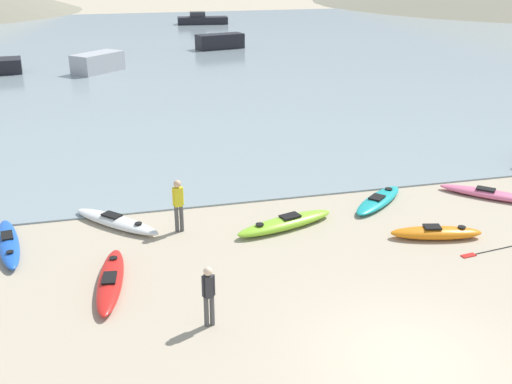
{
  "coord_description": "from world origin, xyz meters",
  "views": [
    {
      "loc": [
        -5.76,
        -9.34,
        8.1
      ],
      "look_at": [
        -1.15,
        8.94,
        0.5
      ],
      "focal_mm": 42.0,
      "sensor_mm": 36.0,
      "label": 1
    }
  ],
  "objects": [
    {
      "name": "kayak_on_sand_3",
      "position": [
        7.05,
        7.58,
        0.14
      ],
      "size": [
        3.03,
        2.87,
        0.33
      ],
      "color": "#E5668C",
      "rests_on": "ground_plane"
    },
    {
      "name": "moored_boat_2",
      "position": [
        -6.19,
        35.11,
        0.73
      ],
      "size": [
        3.87,
        3.83,
        1.35
      ],
      "color": "#B2B2B7",
      "rests_on": "bay_water"
    },
    {
      "name": "ground_plane",
      "position": [
        0.0,
        0.0,
        0.0
      ],
      "size": [
        400.0,
        400.0,
        0.0
      ],
      "primitive_type": "plane",
      "color": "tan"
    },
    {
      "name": "bay_water",
      "position": [
        0.0,
        44.22,
        0.03
      ],
      "size": [
        160.0,
        70.0,
        0.06
      ],
      "primitive_type": "cube",
      "color": "gray",
      "rests_on": "ground_plane"
    },
    {
      "name": "kayak_on_sand_2",
      "position": [
        2.98,
        8.06,
        0.14
      ],
      "size": [
        2.81,
        2.59,
        0.32
      ],
      "color": "teal",
      "rests_on": "ground_plane"
    },
    {
      "name": "kayak_on_sand_4",
      "position": [
        -0.69,
        6.97,
        0.18
      ],
      "size": [
        3.53,
        1.73,
        0.4
      ],
      "color": "#8CCC2D",
      "rests_on": "ground_plane"
    },
    {
      "name": "kayak_on_sand_6",
      "position": [
        -6.12,
        4.73,
        0.15
      ],
      "size": [
        1.03,
        3.45,
        0.35
      ],
      "color": "red",
      "rests_on": "ground_plane"
    },
    {
      "name": "kayak_on_sand_5",
      "position": [
        -8.97,
        7.65,
        0.16
      ],
      "size": [
        1.21,
        3.49,
        0.36
      ],
      "color": "blue",
      "rests_on": "ground_plane"
    },
    {
      "name": "moored_boat_3",
      "position": [
        5.99,
        63.43,
        0.56
      ],
      "size": [
        6.03,
        2.54,
        1.42
      ],
      "color": "black",
      "rests_on": "bay_water"
    },
    {
      "name": "person_near_foreground",
      "position": [
        -3.93,
        2.34,
        0.88
      ],
      "size": [
        0.31,
        0.22,
        1.53
      ],
      "color": "#4C4C4C",
      "rests_on": "ground_plane"
    },
    {
      "name": "moored_boat_1",
      "position": [
        4.36,
        43.86,
        0.7
      ],
      "size": [
        4.4,
        2.46,
        1.28
      ],
      "color": "black",
      "rests_on": "bay_water"
    },
    {
      "name": "kayak_on_sand_1",
      "position": [
        -5.85,
        8.4,
        0.17
      ],
      "size": [
        2.87,
        2.96,
        0.38
      ],
      "color": "white",
      "rests_on": "ground_plane"
    },
    {
      "name": "loose_paddle",
      "position": [
        5.01,
        4.05,
        0.01
      ],
      "size": [
        2.78,
        0.55,
        0.03
      ],
      "color": "black",
      "rests_on": "ground_plane"
    },
    {
      "name": "kayak_on_sand_0",
      "position": [
        3.53,
        5.17,
        0.18
      ],
      "size": [
        2.86,
        1.29,
        0.41
      ],
      "color": "orange",
      "rests_on": "ground_plane"
    },
    {
      "name": "person_near_waterline",
      "position": [
        -3.95,
        7.55,
        0.97
      ],
      "size": [
        0.34,
        0.23,
        1.7
      ],
      "color": "#4C4C4C",
      "rests_on": "ground_plane"
    }
  ]
}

